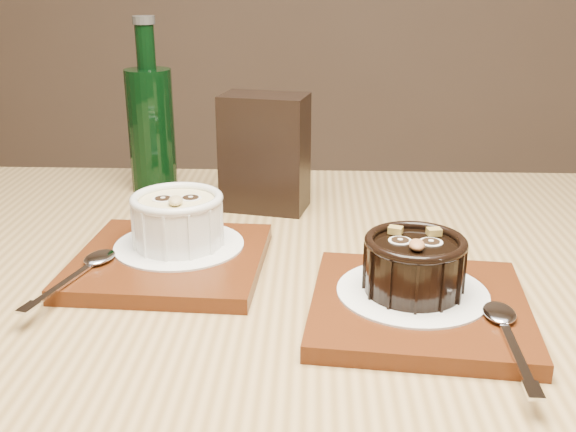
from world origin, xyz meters
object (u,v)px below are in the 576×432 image
object	(u,v)px
tray_right	(419,307)
ramekin_white	(178,218)
green_bottle	(151,125)
ramekin_dark	(414,262)
table	(273,378)
condiment_stand	(265,153)
tray_left	(170,261)

from	to	relation	value
tray_right	ramekin_white	bearing A→B (deg)	158.98
green_bottle	ramekin_dark	bearing A→B (deg)	-42.87
ramekin_white	green_bottle	distance (m)	0.25
table	condiment_stand	world-z (taller)	condiment_stand
ramekin_white	condiment_stand	distance (m)	0.18
ramekin_dark	ramekin_white	bearing A→B (deg)	161.11
tray_right	ramekin_dark	xyz separation A→B (m)	(-0.01, 0.01, 0.04)
table	tray_left	distance (m)	0.15
table	tray_left	world-z (taller)	tray_left
tray_left	condiment_stand	world-z (taller)	condiment_stand
tray_left	ramekin_dark	size ratio (longest dim) A/B	2.08
tray_left	green_bottle	world-z (taller)	green_bottle
tray_left	ramekin_white	distance (m)	0.04
table	tray_left	size ratio (longest dim) A/B	7.01
tray_right	ramekin_dark	world-z (taller)	ramekin_dark
condiment_stand	green_bottle	bearing A→B (deg)	160.38
tray_right	green_bottle	world-z (taller)	green_bottle
green_bottle	tray_left	bearing A→B (deg)	-69.24
table	tray_left	bearing A→B (deg)	158.90
condiment_stand	green_bottle	distance (m)	0.17
table	condiment_stand	xyz separation A→B (m)	(-0.04, 0.23, 0.16)
tray_right	green_bottle	distance (m)	0.46
table	tray_left	xyz separation A→B (m)	(-0.11, 0.04, 0.10)
ramekin_white	ramekin_dark	world-z (taller)	ramekin_white
table	tray_right	bearing A→B (deg)	-11.73
ramekin_white	green_bottle	xyz separation A→B (m)	(-0.10, 0.22, 0.04)
ramekin_dark	green_bottle	bearing A→B (deg)	137.10
ramekin_white	tray_right	distance (m)	0.25
ramekin_white	green_bottle	size ratio (longest dim) A/B	0.41
tray_left	green_bottle	bearing A→B (deg)	110.76
tray_left	condiment_stand	bearing A→B (deg)	70.80
ramekin_white	ramekin_dark	distance (m)	0.24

